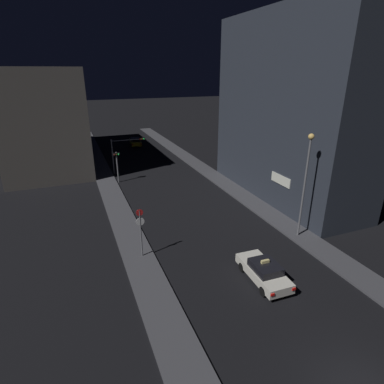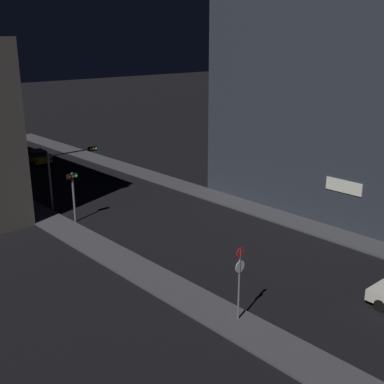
% 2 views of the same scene
% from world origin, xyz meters
% --- Properties ---
extents(sidewalk_left, '(2.34, 69.12, 0.14)m').
position_xyz_m(sidewalk_left, '(-6.72, 32.56, 0.07)').
color(sidewalk_left, '#424247').
rests_on(sidewalk_left, ground_plane).
extents(sidewalk_right, '(2.34, 69.12, 0.14)m').
position_xyz_m(sidewalk_right, '(6.72, 32.56, 0.07)').
color(sidewalk_right, '#424247').
rests_on(sidewalk_right, ground_plane).
extents(building_facade_left, '(10.26, 25.13, 13.40)m').
position_xyz_m(building_facade_left, '(-12.98, 45.48, 6.70)').
color(building_facade_left, '#514C47').
rests_on(building_facade_left, ground_plane).
extents(building_facade_right, '(6.60, 19.54, 18.49)m').
position_xyz_m(building_facade_right, '(11.15, 20.93, 9.25)').
color(building_facade_right, '#282D38').
rests_on(building_facade_right, ground_plane).
extents(taxi, '(1.92, 4.50, 1.62)m').
position_xyz_m(taxi, '(0.38, 8.31, 0.74)').
color(taxi, silver).
rests_on(taxi, ground_plane).
extents(far_car, '(2.19, 4.59, 1.42)m').
position_xyz_m(far_car, '(0.94, 50.78, 0.73)').
color(far_car, yellow).
rests_on(far_car, ground_plane).
extents(traffic_light_overhead, '(4.52, 0.41, 4.70)m').
position_xyz_m(traffic_light_overhead, '(-3.47, 35.19, 3.46)').
color(traffic_light_overhead, slate).
rests_on(traffic_light_overhead, ground_plane).
extents(traffic_light_left_kerb, '(0.80, 0.42, 3.83)m').
position_xyz_m(traffic_light_left_kerb, '(-5.30, 31.55, 2.74)').
color(traffic_light_left_kerb, slate).
rests_on(traffic_light_left_kerb, ground_plane).
extents(sign_pole_left, '(0.61, 0.10, 3.80)m').
position_xyz_m(sign_pole_left, '(-6.42, 13.99, 2.42)').
color(sign_pole_left, slate).
rests_on(sign_pole_left, sidewalk_left).
extents(street_lamp_near_block, '(0.46, 0.46, 8.53)m').
position_xyz_m(street_lamp_near_block, '(6.43, 12.26, 5.54)').
color(street_lamp_near_block, slate).
rests_on(street_lamp_near_block, sidewalk_right).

